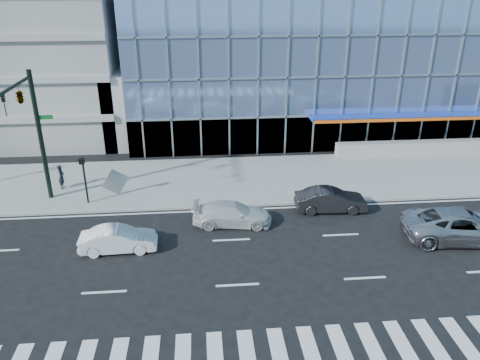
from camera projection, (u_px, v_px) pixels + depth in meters
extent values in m
plane|color=black|center=(231.00, 240.00, 25.06)|extent=(160.00, 160.00, 0.00)
cube|color=gray|center=(223.00, 179.00, 32.33)|extent=(120.00, 8.00, 0.15)
cube|color=#7F9CD4|center=(351.00, 35.00, 46.92)|extent=(42.00, 26.00, 15.00)
cube|color=gray|center=(146.00, 104.00, 39.79)|extent=(6.00, 8.00, 6.00)
cylinder|color=black|center=(40.00, 137.00, 27.97)|extent=(0.28, 0.28, 8.00)
cylinder|color=black|center=(12.00, 87.00, 23.98)|extent=(0.18, 5.60, 0.18)
imported|color=black|center=(4.00, 106.00, 22.94)|extent=(0.18, 0.22, 1.10)
imported|color=black|center=(20.00, 95.00, 24.95)|extent=(0.48, 2.24, 0.90)
cube|color=#0C591E|center=(45.00, 117.00, 27.53)|extent=(0.90, 0.05, 0.25)
cylinder|color=black|center=(85.00, 180.00, 28.27)|extent=(0.12, 0.12, 3.00)
cube|color=black|center=(82.00, 161.00, 27.61)|extent=(0.30, 0.25, 0.35)
imported|color=#AFAEB3|center=(461.00, 225.00, 24.81)|extent=(6.28, 3.42, 1.67)
imported|color=silver|center=(232.00, 214.00, 26.42)|extent=(4.61, 2.22, 1.29)
imported|color=white|center=(118.00, 239.00, 23.87)|extent=(3.94, 1.50, 1.28)
imported|color=black|center=(331.00, 200.00, 27.92)|extent=(4.31, 1.71, 1.40)
imported|color=black|center=(61.00, 177.00, 30.50)|extent=(0.40, 0.60, 1.63)
cube|color=#9E9E9E|center=(115.00, 182.00, 29.51)|extent=(1.70, 0.75, 1.82)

